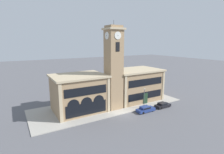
% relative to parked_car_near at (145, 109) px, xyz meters
% --- Properties ---
extents(ground_plane, '(300.00, 300.00, 0.00)m').
position_rel_parked_car_near_xyz_m(ground_plane, '(-5.51, 1.53, -0.75)').
color(ground_plane, '#56565B').
extents(sidewalk_kerb, '(40.81, 14.51, 0.15)m').
position_rel_parked_car_near_xyz_m(sidewalk_kerb, '(-5.51, 8.78, -0.67)').
color(sidewalk_kerb, '#A39E93').
rests_on(sidewalk_kerb, ground_plane).
extents(clock_tower, '(4.38, 4.38, 22.21)m').
position_rel_parked_car_near_xyz_m(clock_tower, '(-5.51, 6.23, 9.82)').
color(clock_tower, '#9E7F5B').
rests_on(clock_tower, ground_plane).
extents(town_hall_left_wing, '(12.97, 10.34, 9.19)m').
position_rel_parked_car_near_xyz_m(town_hall_left_wing, '(-13.78, 9.18, 3.87)').
color(town_hall_left_wing, '#9E7F5B').
rests_on(town_hall_left_wing, ground_plane).
extents(town_hall_right_wing, '(14.97, 10.34, 9.18)m').
position_rel_parked_car_near_xyz_m(town_hall_right_wing, '(3.76, 9.19, 3.87)').
color(town_hall_right_wing, '#9E7F5B').
rests_on(town_hall_right_wing, ground_plane).
extents(parked_car_near, '(4.88, 1.90, 1.44)m').
position_rel_parked_car_near_xyz_m(parked_car_near, '(0.00, 0.00, 0.00)').
color(parked_car_near, navy).
rests_on(parked_car_near, ground_plane).
extents(parked_car_mid, '(4.40, 1.86, 1.31)m').
position_rel_parked_car_near_xyz_m(parked_car_mid, '(5.97, 0.00, -0.06)').
color(parked_car_mid, black).
rests_on(parked_car_mid, ground_plane).
extents(street_lamp, '(0.36, 0.36, 5.28)m').
position_rel_parked_car_near_xyz_m(street_lamp, '(1.19, 1.98, 2.91)').
color(street_lamp, '#4C4C51').
rests_on(street_lamp, sidewalk_kerb).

